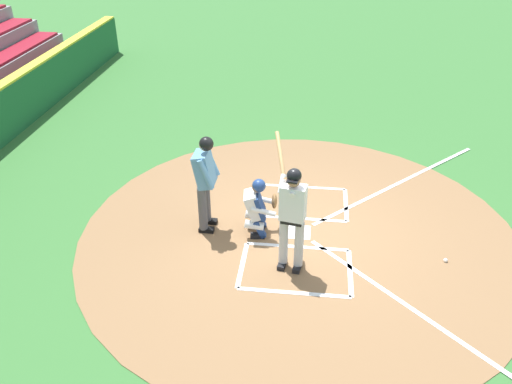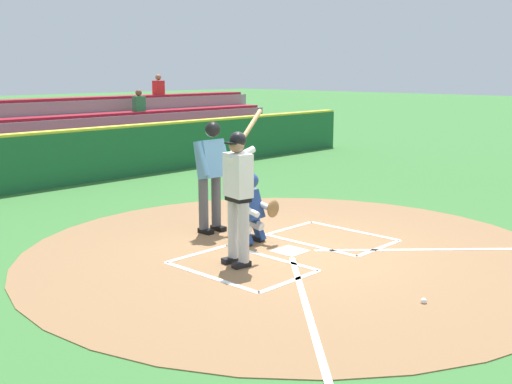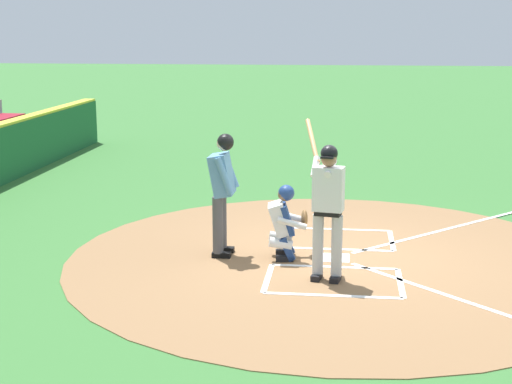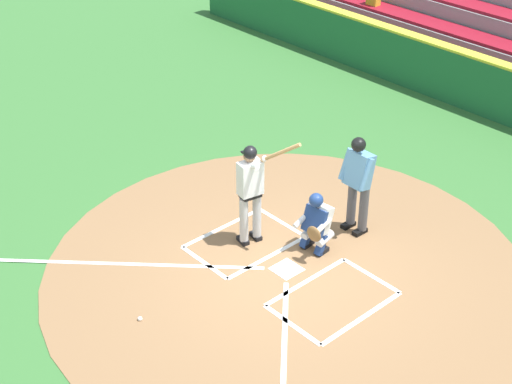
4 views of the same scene
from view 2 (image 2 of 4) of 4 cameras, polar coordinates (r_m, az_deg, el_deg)
ground_plane at (r=9.49m, az=3.11°, el=-5.44°), size 120.00×120.00×0.00m
dirt_circle at (r=9.48m, az=3.11°, el=-5.41°), size 8.00×8.00×0.01m
home_plate_and_chalk at (r=8.96m, az=7.43°, el=-6.41°), size 7.93×4.91×0.01m
batter at (r=8.59m, az=-1.63°, el=0.37°), size 1.02×0.59×2.13m
catcher at (r=9.77m, az=-0.49°, el=-1.37°), size 0.63×0.61×1.13m
plate_umpire at (r=10.38m, az=-4.10°, el=2.08°), size 0.59×0.42×1.86m
baseball at (r=7.68m, az=14.99°, el=-9.54°), size 0.07×0.07×0.07m
backstop_wall at (r=15.20m, az=-19.01°, el=2.73°), size 22.00×0.36×1.31m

